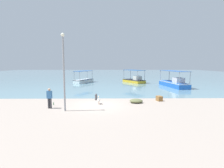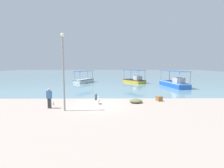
{
  "view_description": "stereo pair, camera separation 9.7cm",
  "coord_description": "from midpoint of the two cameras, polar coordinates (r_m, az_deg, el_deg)",
  "views": [
    {
      "loc": [
        1.05,
        -15.43,
        3.7
      ],
      "look_at": [
        1.37,
        5.48,
        1.28
      ],
      "focal_mm": 28.0,
      "sensor_mm": 36.0,
      "label": 1
    },
    {
      "loc": [
        1.15,
        -15.43,
        3.7
      ],
      "look_at": [
        1.37,
        5.48,
        1.28
      ],
      "focal_mm": 28.0,
      "sensor_mm": 36.0,
      "label": 2
    }
  ],
  "objects": [
    {
      "name": "cargo_crate",
      "position": [
        18.18,
        15.29,
        -4.58
      ],
      "size": [
        0.59,
        0.72,
        0.49
      ],
      "primitive_type": "cube",
      "rotation": [
        0.0,
        0.0,
        1.82
      ],
      "color": "olive",
      "rests_on": "ground"
    },
    {
      "name": "pelican",
      "position": [
        16.2,
        -4.29,
        -5.25
      ],
      "size": [
        0.3,
        0.8,
        0.8
      ],
      "color": "#E0997A",
      "rests_on": "ground"
    },
    {
      "name": "net_pile",
      "position": [
        16.86,
        7.99,
        -5.49
      ],
      "size": [
        1.24,
        1.05,
        0.37
      ],
      "primitive_type": "ellipsoid",
      "color": "#5F643F",
      "rests_on": "ground"
    },
    {
      "name": "ground",
      "position": [
        15.9,
        -4.59,
        -6.86
      ],
      "size": [
        120.0,
        120.0,
        0.0
      ],
      "primitive_type": "plane",
      "color": "gray"
    },
    {
      "name": "fishing_boat_far_left",
      "position": [
        34.92,
        -9.05,
        1.24
      ],
      "size": [
        3.57,
        4.97,
        2.32
      ],
      "color": "white",
      "rests_on": "harbor_water"
    },
    {
      "name": "lamp_post",
      "position": [
        13.98,
        -15.4,
        5.01
      ],
      "size": [
        0.28,
        0.28,
        6.01
      ],
      "color": "gray",
      "rests_on": "ground"
    },
    {
      "name": "harbor_water",
      "position": [
        63.55,
        -1.61,
        3.26
      ],
      "size": [
        110.0,
        90.0,
        0.0
      ],
      "primitive_type": "cube",
      "color": "slate",
      "rests_on": "ground"
    },
    {
      "name": "fishing_boat_center",
      "position": [
        29.82,
        19.74,
        0.29
      ],
      "size": [
        2.85,
        7.22,
        2.59
      ],
      "color": "blue",
      "rests_on": "harbor_water"
    },
    {
      "name": "glass_bottle",
      "position": [
        16.73,
        -18.45,
        -6.13
      ],
      "size": [
        0.07,
        0.07,
        0.27
      ],
      "color": "#3F7F4C",
      "rests_on": "ground"
    },
    {
      "name": "fisherman_standing",
      "position": [
        15.42,
        -19.65,
        -4.21
      ],
      "size": [
        0.44,
        0.3,
        1.69
      ],
      "color": "#38383C",
      "rests_on": "ground"
    },
    {
      "name": "mooring_bollard",
      "position": [
        17.97,
        -5.1,
        -4.13
      ],
      "size": [
        0.25,
        0.25,
        0.68
      ],
      "color": "#47474C",
      "rests_on": "ground"
    },
    {
      "name": "fishing_boat_far_right",
      "position": [
        34.74,
        7.47,
        1.36
      ],
      "size": [
        4.25,
        5.25,
        2.49
      ],
      "color": "gold",
      "rests_on": "harbor_water"
    }
  ]
}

